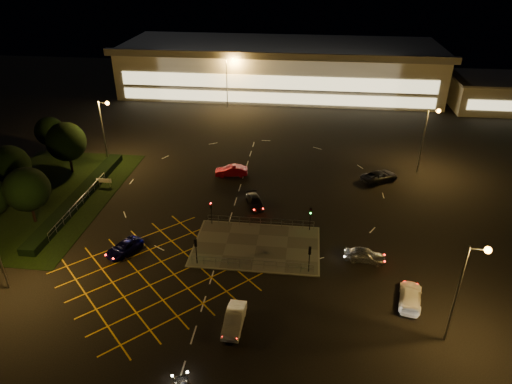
# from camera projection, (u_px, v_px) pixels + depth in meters

# --- Properties ---
(ground) EXTENTS (180.00, 180.00, 0.00)m
(ground) POSITION_uv_depth(u_px,v_px,m) (242.00, 236.00, 54.22)
(ground) COLOR black
(ground) RESTS_ON ground
(pedestrian_island) EXTENTS (14.00, 9.00, 0.12)m
(pedestrian_island) POSITION_uv_depth(u_px,v_px,m) (256.00, 246.00, 52.25)
(pedestrian_island) COLOR #4C4944
(pedestrian_island) RESTS_ON ground
(grass_verge) EXTENTS (18.00, 30.00, 0.08)m
(grass_verge) POSITION_uv_depth(u_px,v_px,m) (45.00, 197.00, 62.29)
(grass_verge) COLOR black
(grass_verge) RESTS_ON ground
(hedge) EXTENTS (2.00, 26.00, 1.00)m
(hedge) POSITION_uv_depth(u_px,v_px,m) (80.00, 197.00, 61.56)
(hedge) COLOR black
(hedge) RESTS_ON ground
(supermarket) EXTENTS (72.00, 26.50, 10.50)m
(supermarket) POSITION_uv_depth(u_px,v_px,m) (280.00, 67.00, 105.69)
(supermarket) COLOR beige
(supermarket) RESTS_ON ground
(retail_unit_a) EXTENTS (18.80, 14.80, 6.35)m
(retail_unit_a) POSITION_uv_depth(u_px,v_px,m) (497.00, 93.00, 95.04)
(retail_unit_a) COLOR beige
(retail_unit_a) RESTS_ON ground
(streetlight_se) EXTENTS (1.78, 0.56, 10.03)m
(streetlight_se) POSITION_uv_depth(u_px,v_px,m) (466.00, 282.00, 36.79)
(streetlight_se) COLOR slate
(streetlight_se) RESTS_ON ground
(streetlight_nw) EXTENTS (1.78, 0.56, 10.03)m
(streetlight_nw) POSITION_uv_depth(u_px,v_px,m) (105.00, 123.00, 69.17)
(streetlight_nw) COLOR slate
(streetlight_nw) RESTS_ON ground
(streetlight_ne) EXTENTS (1.78, 0.56, 10.03)m
(streetlight_ne) POSITION_uv_depth(u_px,v_px,m) (428.00, 132.00, 66.02)
(streetlight_ne) COLOR slate
(streetlight_ne) RESTS_ON ground
(streetlight_far_left) EXTENTS (1.78, 0.56, 10.03)m
(streetlight_far_left) POSITION_uv_depth(u_px,v_px,m) (229.00, 76.00, 93.90)
(streetlight_far_left) COLOR slate
(streetlight_far_left) RESTS_ON ground
(streetlight_far_right) EXTENTS (1.78, 0.56, 10.03)m
(streetlight_far_right) POSITION_uv_depth(u_px,v_px,m) (427.00, 79.00, 91.56)
(streetlight_far_right) COLOR slate
(streetlight_far_right) RESTS_ON ground
(signal_sw) EXTENTS (0.28, 0.30, 3.15)m
(signal_sw) POSITION_uv_depth(u_px,v_px,m) (196.00, 246.00, 48.27)
(signal_sw) COLOR black
(signal_sw) RESTS_ON pedestrian_island
(signal_se) EXTENTS (0.28, 0.30, 3.15)m
(signal_se) POSITION_uv_depth(u_px,v_px,m) (310.00, 254.00, 47.05)
(signal_se) COLOR black
(signal_se) RESTS_ON pedestrian_island
(signal_nw) EXTENTS (0.28, 0.30, 3.15)m
(signal_nw) POSITION_uv_depth(u_px,v_px,m) (211.00, 208.00, 55.23)
(signal_nw) COLOR black
(signal_nw) RESTS_ON pedestrian_island
(signal_ne) EXTENTS (0.28, 0.30, 3.15)m
(signal_ne) POSITION_uv_depth(u_px,v_px,m) (311.00, 214.00, 54.01)
(signal_ne) COLOR black
(signal_ne) RESTS_ON pedestrian_island
(tree_b) EXTENTS (5.40, 5.40, 7.35)m
(tree_b) POSITION_uv_depth(u_px,v_px,m) (9.00, 166.00, 60.49)
(tree_b) COLOR black
(tree_b) RESTS_ON ground
(tree_c) EXTENTS (5.76, 5.76, 7.84)m
(tree_c) POSITION_uv_depth(u_px,v_px,m) (66.00, 142.00, 66.91)
(tree_c) COLOR black
(tree_c) RESTS_ON ground
(tree_d) EXTENTS (4.68, 4.68, 6.37)m
(tree_d) POSITION_uv_depth(u_px,v_px,m) (50.00, 131.00, 73.20)
(tree_d) COLOR black
(tree_d) RESTS_ON ground
(tree_e) EXTENTS (5.40, 5.40, 7.35)m
(tree_e) POSITION_uv_depth(u_px,v_px,m) (27.00, 189.00, 54.65)
(tree_e) COLOR black
(tree_e) RESTS_ON ground
(car_queue_white) EXTENTS (1.75, 4.61, 1.50)m
(car_queue_white) POSITION_uv_depth(u_px,v_px,m) (234.00, 319.00, 41.10)
(car_queue_white) COLOR white
(car_queue_white) RESTS_ON ground
(car_left_blue) EXTENTS (3.82, 4.95, 1.25)m
(car_left_blue) POSITION_uv_depth(u_px,v_px,m) (124.00, 248.00, 51.01)
(car_left_blue) COLOR #0B0B45
(car_left_blue) RESTS_ON ground
(car_far_dkgrey) EXTENTS (3.20, 4.77, 1.28)m
(car_far_dkgrey) POSITION_uv_depth(u_px,v_px,m) (255.00, 202.00, 60.08)
(car_far_dkgrey) COLOR black
(car_far_dkgrey) RESTS_ON ground
(car_right_silver) EXTENTS (4.60, 2.26, 1.51)m
(car_right_silver) POSITION_uv_depth(u_px,v_px,m) (365.00, 255.00, 49.57)
(car_right_silver) COLOR #A4A7AB
(car_right_silver) RESTS_ON ground
(car_circ_red) EXTENTS (5.00, 2.38, 1.58)m
(car_circ_red) POSITION_uv_depth(u_px,v_px,m) (231.00, 171.00, 67.91)
(car_circ_red) COLOR maroon
(car_circ_red) RESTS_ON ground
(car_east_grey) EXTENTS (6.11, 5.18, 1.56)m
(car_east_grey) POSITION_uv_depth(u_px,v_px,m) (380.00, 176.00, 66.30)
(car_east_grey) COLOR black
(car_east_grey) RESTS_ON ground
(car_approach_white) EXTENTS (3.02, 5.35, 1.46)m
(car_approach_white) POSITION_uv_depth(u_px,v_px,m) (410.00, 296.00, 43.83)
(car_approach_white) COLOR white
(car_approach_white) RESTS_ON ground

